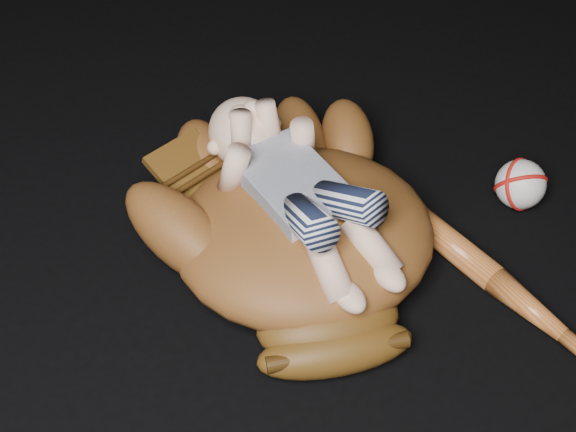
{
  "coord_description": "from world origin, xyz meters",
  "views": [
    {
      "loc": [
        -0.32,
        -0.53,
        0.89
      ],
      "look_at": [
        0.06,
        0.16,
        0.09
      ],
      "focal_mm": 50.0,
      "sensor_mm": 36.0,
      "label": 1
    }
  ],
  "objects_px": {
    "newborn_baby": "(304,192)",
    "baseball": "(521,184)",
    "baseball_bat": "(509,291)",
    "baseball_glove": "(304,224)"
  },
  "relations": [
    {
      "from": "baseball_bat",
      "to": "baseball_glove",
      "type": "bearing_deg",
      "value": 136.95
    },
    {
      "from": "newborn_baby",
      "to": "baseball_bat",
      "type": "xyz_separation_m",
      "value": [
        0.21,
        -0.21,
        -0.12
      ]
    },
    {
      "from": "baseball_glove",
      "to": "baseball_bat",
      "type": "height_order",
      "value": "baseball_glove"
    },
    {
      "from": "newborn_baby",
      "to": "baseball",
      "type": "distance_m",
      "value": 0.37
    },
    {
      "from": "baseball_bat",
      "to": "baseball",
      "type": "xyz_separation_m",
      "value": [
        0.14,
        0.15,
        0.02
      ]
    },
    {
      "from": "newborn_baby",
      "to": "baseball_bat",
      "type": "height_order",
      "value": "newborn_baby"
    },
    {
      "from": "newborn_baby",
      "to": "baseball_glove",
      "type": "bearing_deg",
      "value": -118.92
    },
    {
      "from": "baseball_glove",
      "to": "baseball_bat",
      "type": "bearing_deg",
      "value": -26.39
    },
    {
      "from": "baseball",
      "to": "baseball_bat",
      "type": "bearing_deg",
      "value": -134.08
    },
    {
      "from": "baseball",
      "to": "baseball_glove",
      "type": "bearing_deg",
      "value": 171.33
    }
  ]
}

